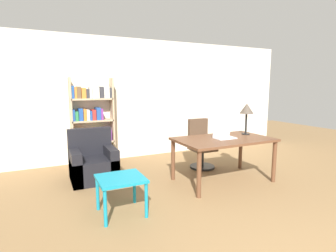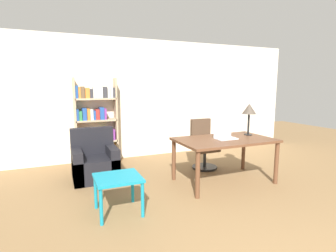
{
  "view_description": "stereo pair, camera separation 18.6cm",
  "coord_description": "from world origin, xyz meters",
  "views": [
    {
      "loc": [
        -2.06,
        -1.26,
        1.64
      ],
      "look_at": [
        -0.26,
        2.51,
        1.01
      ],
      "focal_mm": 28.0,
      "sensor_mm": 36.0,
      "label": 1
    },
    {
      "loc": [
        -1.89,
        -1.33,
        1.64
      ],
      "look_at": [
        -0.26,
        2.51,
        1.01
      ],
      "focal_mm": 28.0,
      "sensor_mm": 36.0,
      "label": 2
    }
  ],
  "objects": [
    {
      "name": "armchair",
      "position": [
        -1.33,
        3.36,
        0.29
      ],
      "size": [
        0.76,
        0.74,
        0.89
      ],
      "color": "black",
      "rests_on": "ground_plane"
    },
    {
      "name": "wall_back",
      "position": [
        0.0,
        4.53,
        1.35
      ],
      "size": [
        8.0,
        0.06,
        2.7
      ],
      "color": "beige",
      "rests_on": "ground_plane"
    },
    {
      "name": "table_lamp",
      "position": [
        1.31,
        2.45,
        1.22
      ],
      "size": [
        0.25,
        0.25,
        0.58
      ],
      "color": "black",
      "rests_on": "desk"
    },
    {
      "name": "office_chair",
      "position": [
        0.79,
        3.16,
        0.44
      ],
      "size": [
        0.5,
        0.5,
        0.99
      ],
      "color": "black",
      "rests_on": "ground_plane"
    },
    {
      "name": "laptop",
      "position": [
        0.71,
        2.32,
        0.81
      ],
      "size": [
        0.36,
        0.22,
        0.24
      ],
      "color": "silver",
      "rests_on": "desk"
    },
    {
      "name": "bookshelf",
      "position": [
        -1.16,
        4.34,
        0.84
      ],
      "size": [
        0.88,
        0.28,
        1.82
      ],
      "color": "tan",
      "rests_on": "ground_plane"
    },
    {
      "name": "side_table_blue",
      "position": [
        -1.22,
        1.89,
        0.42
      ],
      "size": [
        0.58,
        0.54,
        0.49
      ],
      "color": "teal",
      "rests_on": "ground_plane"
    },
    {
      "name": "desk",
      "position": [
        0.71,
        2.31,
        0.67
      ],
      "size": [
        1.64,
        0.97,
        0.76
      ],
      "color": "brown",
      "rests_on": "ground_plane"
    }
  ]
}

